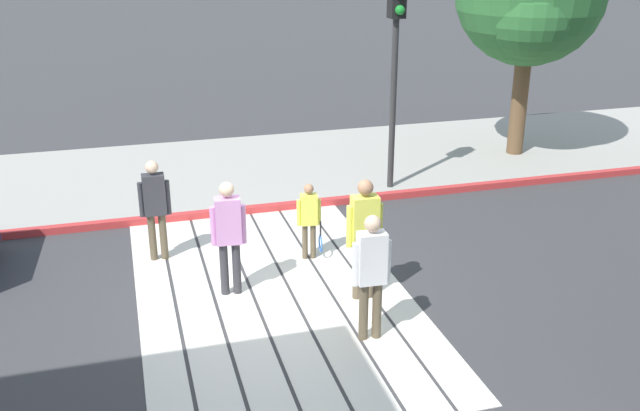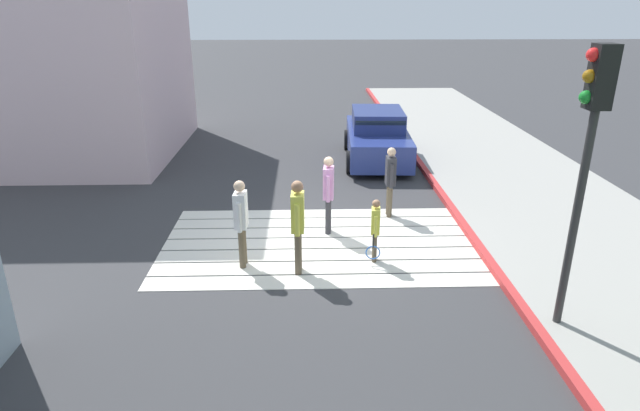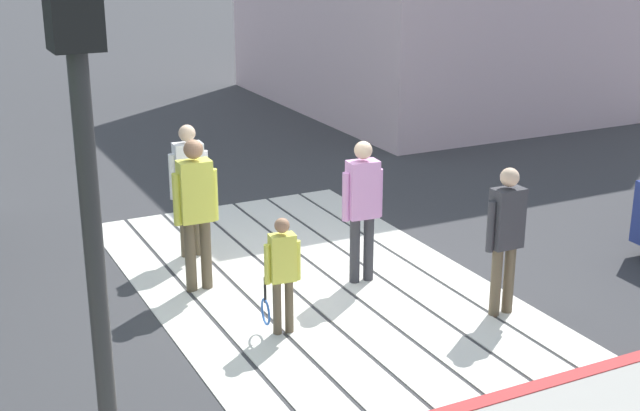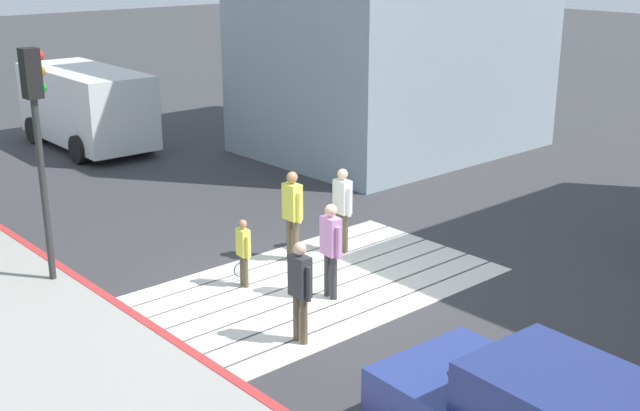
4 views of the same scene
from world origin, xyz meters
The scene contains 11 objects.
ground_plane centered at (0.00, 0.00, 0.00)m, with size 120.00×120.00×0.00m, color #38383A.
crosswalk_stripes centered at (0.00, 0.00, 0.01)m, with size 6.40×3.80×0.01m.
sidewalk_west centered at (-5.60, 0.00, 0.06)m, with size 4.80×40.00×0.12m, color #9E9B93.
curb_painted centered at (-3.25, 0.00, 0.07)m, with size 0.16×40.00×0.13m, color #BC3333.
van_down_street centered at (1.68, 12.40, 1.28)m, with size 2.46×5.25×2.35m.
traffic_light_corner centered at (-3.58, 3.18, 3.04)m, with size 0.39×0.28×4.24m.
pedestrian_adult_lead centered at (-0.23, -0.56, 1.00)m, with size 0.25×0.50×1.71m.
pedestrian_adult_trailing centered at (-1.69, -1.48, 0.96)m, with size 0.22×0.49×1.65m.
pedestrian_adult_side centered at (0.40, 1.23, 1.04)m, with size 0.24×0.52×1.79m.
pedestrian_teen_behind centered at (1.46, 0.96, 1.00)m, with size 0.24×0.50×1.71m.
pedestrian_child_with_racket centered at (-1.06, 0.84, 0.71)m, with size 0.29×0.40×1.27m.
Camera 4 is at (-8.98, -10.19, 5.90)m, focal length 45.76 mm.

